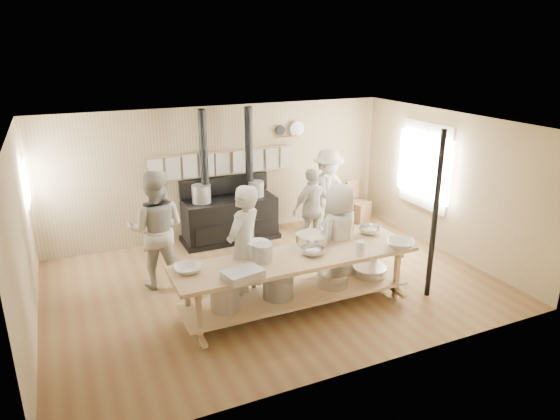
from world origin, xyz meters
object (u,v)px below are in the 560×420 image
Objects in this scene: chair at (357,210)px; cook_center at (339,236)px; prep_table at (296,277)px; cook_right at (312,209)px; stove at (229,215)px; cook_by_window at (328,192)px; roasting_pan at (243,274)px; cook_left at (156,230)px; cook_far_left at (244,249)px.

cook_center is at bearing -150.72° from chair.
prep_table is at bearing -3.70° from cook_center.
cook_center is (0.94, 0.38, 0.34)m from prep_table.
cook_center is 1.11× the size of cook_right.
cook_by_window is (1.96, -0.44, 0.35)m from stove.
chair is (1.60, 0.89, -0.51)m from cook_right.
cook_center is at bearing -111.26° from cook_by_window.
roasting_pan reaches higher than prep_table.
cook_right is (1.30, -1.04, 0.26)m from stove.
cook_by_window is (1.03, 2.19, 0.01)m from cook_center.
cook_right reaches higher than roasting_pan.
prep_table is 4.08m from chair.
cook_left is 3.86× the size of roasting_pan.
prep_table is at bearing 43.81° from cook_right.
chair is 5.03m from roasting_pan.
cook_center reaches higher than chair.
cook_far_left is at bearing 26.49° from cook_right.
prep_table is 0.87m from cook_far_left.
cook_right is 1.74× the size of chair.
cook_far_left is 0.98× the size of cook_left.
roasting_pan is (-0.27, -0.70, -0.04)m from cook_far_left.
cook_center is at bearing 20.88° from roasting_pan.
cook_center is at bearing 22.32° from prep_table.
cook_right is at bearing 45.98° from roasting_pan.
chair is at bearing -2.98° from stove.
cook_left is at bearing -51.32° from cook_center.
cook_far_left is (-0.66, 0.37, 0.42)m from prep_table.
cook_left is 2.88m from cook_center.
cook_far_left is 1.08× the size of cook_by_window.
cook_far_left reaches higher than prep_table.
stove is 1.38× the size of cook_far_left.
chair is (3.56, 2.50, -0.68)m from cook_far_left.
cook_far_left is at bearing 150.39° from cook_left.
roasting_pan is at bearing 132.08° from cook_left.
stove is at bearing -51.63° from cook_right.
roasting_pan is (-1.87, -0.71, 0.04)m from cook_center.
cook_center is 2.00m from roasting_pan.
stove reaches higher than cook_far_left.
cook_right is at bearing -176.67° from cook_far_left.
cook_left is at bearing 172.98° from chair.
cook_by_window is at bearing -176.12° from cook_far_left.
stove is 1.67× the size of cook_right.
chair is at bearing 178.93° from cook_far_left.
prep_table is (-0.00, -3.02, -0.00)m from stove.
cook_center is (2.60, -1.23, -0.10)m from cook_left.
roasting_pan reaches higher than chair.
cook_far_left is 3.43m from cook_by_window.
cook_right is at bearing -128.78° from cook_center.
prep_table is 1.07m from cook_center.
cook_left is 3.75m from cook_by_window.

